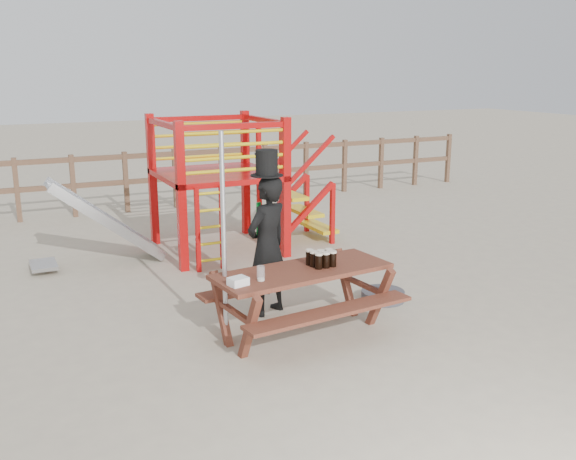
% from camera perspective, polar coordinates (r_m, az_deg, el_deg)
% --- Properties ---
extents(ground, '(60.00, 60.00, 0.00)m').
position_cam_1_polar(ground, '(6.99, 2.33, -9.28)').
color(ground, tan).
rests_on(ground, ground).
extents(back_fence, '(15.09, 0.09, 1.20)m').
position_cam_1_polar(back_fence, '(13.17, -12.10, 4.93)').
color(back_fence, brown).
rests_on(back_fence, ground).
extents(playground_fort, '(4.71, 1.84, 2.10)m').
position_cam_1_polar(playground_fort, '(9.91, -6.73, 4.14)').
color(playground_fort, '#B20B0B').
rests_on(playground_fort, ground).
extents(picnic_table, '(2.02, 1.50, 0.73)m').
position_cam_1_polar(picnic_table, '(6.84, 1.29, -5.66)').
color(picnic_table, brown).
rests_on(picnic_table, ground).
extents(man_with_hat, '(0.70, 0.60, 1.92)m').
position_cam_1_polar(man_with_hat, '(7.32, -1.85, -1.08)').
color(man_with_hat, black).
rests_on(man_with_hat, ground).
extents(metal_pole, '(0.05, 0.05, 2.20)m').
position_cam_1_polar(metal_pole, '(6.46, -5.73, -1.01)').
color(metal_pole, '#B2B2B7').
rests_on(metal_pole, ground).
extents(parasol_base, '(0.53, 0.53, 0.23)m').
position_cam_1_polar(parasol_base, '(8.03, 8.43, -5.78)').
color(parasol_base, '#3C3C42').
rests_on(parasol_base, ground).
extents(paper_bag, '(0.21, 0.18, 0.08)m').
position_cam_1_polar(paper_bag, '(6.26, -4.46, -4.58)').
color(paper_bag, white).
rests_on(paper_bag, picnic_table).
extents(stout_pints, '(0.28, 0.25, 0.17)m').
position_cam_1_polar(stout_pints, '(6.83, 2.99, -2.54)').
color(stout_pints, black).
rests_on(stout_pints, picnic_table).
extents(empty_glasses, '(0.08, 0.08, 0.15)m').
position_cam_1_polar(empty_glasses, '(6.38, -2.43, -3.92)').
color(empty_glasses, silver).
rests_on(empty_glasses, picnic_table).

